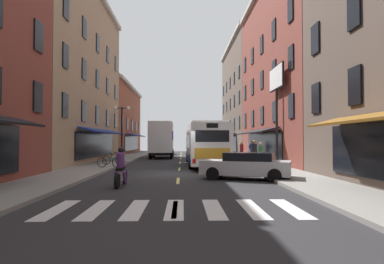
{
  "coord_description": "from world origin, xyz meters",
  "views": [
    {
      "loc": [
        0.22,
        -19.39,
        1.94
      ],
      "look_at": [
        0.85,
        2.79,
        2.51
      ],
      "focal_mm": 30.84,
      "sensor_mm": 36.0,
      "label": 1
    }
  ],
  "objects": [
    {
      "name": "pedestrian_near",
      "position": [
        6.57,
        10.69,
        1.09
      ],
      "size": [
        0.48,
        0.51,
        1.78
      ],
      "rotation": [
        0.0,
        0.0,
        5.59
      ],
      "color": "black",
      "rests_on": "sidewalk_right"
    },
    {
      "name": "transit_bus",
      "position": [
        1.91,
        6.37,
        1.68
      ],
      "size": [
        2.78,
        11.98,
        3.2
      ],
      "color": "white",
      "rests_on": "ground"
    },
    {
      "name": "pedestrian_far",
      "position": [
        5.58,
        10.48,
        1.02
      ],
      "size": [
        0.36,
        0.36,
        1.7
      ],
      "rotation": [
        0.0,
        0.0,
        1.26
      ],
      "color": "black",
      "rests_on": "sidewalk_right"
    },
    {
      "name": "crosswalk_near",
      "position": [
        0.0,
        -10.0,
        0.0
      ],
      "size": [
        7.1,
        2.8,
        0.01
      ],
      "color": "silver",
      "rests_on": "ground"
    },
    {
      "name": "ground_plane",
      "position": [
        0.0,
        0.0,
        -0.05
      ],
      "size": [
        34.8,
        80.0,
        0.1
      ],
      "primitive_type": "cube",
      "color": "#28282B"
    },
    {
      "name": "sidewalk_left",
      "position": [
        -5.9,
        0.0,
        0.07
      ],
      "size": [
        3.0,
        80.0,
        0.14
      ],
      "primitive_type": "cube",
      "color": "gray",
      "rests_on": "ground"
    },
    {
      "name": "sedan_mid",
      "position": [
        -2.15,
        27.17,
        0.69
      ],
      "size": [
        2.02,
        4.73,
        1.34
      ],
      "color": "silver",
      "rests_on": "ground"
    },
    {
      "name": "motorcycle_rider",
      "position": [
        -2.38,
        -5.38,
        0.71
      ],
      "size": [
        0.62,
        2.07,
        1.66
      ],
      "color": "black",
      "rests_on": "ground"
    },
    {
      "name": "box_truck",
      "position": [
        -2.06,
        16.8,
        1.99
      ],
      "size": [
        2.5,
        7.14,
        3.9
      ],
      "color": "white",
      "rests_on": "ground"
    },
    {
      "name": "sedan_near",
      "position": [
        3.4,
        -3.01,
        0.69
      ],
      "size": [
        4.69,
        3.14,
        1.34
      ],
      "color": "silver",
      "rests_on": "ground"
    },
    {
      "name": "pedestrian_mid",
      "position": [
        5.34,
        2.1,
        1.01
      ],
      "size": [
        0.36,
        0.36,
        1.69
      ],
      "rotation": [
        0.0,
        0.0,
        5.34
      ],
      "color": "maroon",
      "rests_on": "sidewalk_right"
    },
    {
      "name": "lane_centre_dashes",
      "position": [
        0.0,
        -0.25,
        0.0
      ],
      "size": [
        0.14,
        73.9,
        0.01
      ],
      "color": "#DBCC4C",
      "rests_on": "ground"
    },
    {
      "name": "street_lamp_twin",
      "position": [
        -4.97,
        8.86,
        2.77
      ],
      "size": [
        1.42,
        0.32,
        4.72
      ],
      "color": "black",
      "rests_on": "sidewalk_left"
    },
    {
      "name": "pedestrian_rear",
      "position": [
        5.2,
        3.33,
        1.09
      ],
      "size": [
        0.36,
        0.36,
        1.82
      ],
      "rotation": [
        0.0,
        0.0,
        0.09
      ],
      "color": "#33663F",
      "rests_on": "sidewalk_right"
    },
    {
      "name": "bicycle_mid",
      "position": [
        -4.64,
        2.67,
        0.5
      ],
      "size": [
        1.7,
        0.48,
        0.91
      ],
      "color": "black",
      "rests_on": "sidewalk_left"
    },
    {
      "name": "sidewalk_right",
      "position": [
        5.9,
        0.0,
        0.07
      ],
      "size": [
        3.0,
        80.0,
        0.14
      ],
      "primitive_type": "cube",
      "color": "gray",
      "rests_on": "ground"
    },
    {
      "name": "storefront_row_right",
      "position": [
        11.38,
        2.6,
        7.51
      ],
      "size": [
        9.44,
        79.9,
        16.71
      ],
      "color": "brown",
      "rests_on": "ground"
    },
    {
      "name": "bicycle_near",
      "position": [
        -4.97,
        5.32,
        0.5
      ],
      "size": [
        1.69,
        0.53,
        0.91
      ],
      "color": "black",
      "rests_on": "sidewalk_left"
    },
    {
      "name": "billboard_sign",
      "position": [
        7.05,
        4.29,
        5.75
      ],
      "size": [
        0.4,
        3.31,
        7.22
      ],
      "color": "black",
      "rests_on": "sidewalk_right"
    }
  ]
}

